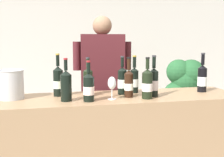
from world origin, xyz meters
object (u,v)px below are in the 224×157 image
(ice_bucket, at_px, (11,84))
(wine_bottle_4, at_px, (147,84))
(wine_bottle_9, at_px, (122,81))
(wine_bottle_10, at_px, (202,78))
(person_server, at_px, (103,101))
(potted_shrub, at_px, (183,96))
(wine_bottle_5, at_px, (89,87))
(wine_bottle_7, at_px, (66,85))
(wine_bottle_6, at_px, (154,82))
(wine_bottle_0, at_px, (88,82))
(wine_bottle_8, at_px, (58,81))
(wine_glass, at_px, (112,84))
(wine_bottle_3, at_px, (129,83))
(wine_bottle_2, at_px, (134,80))

(ice_bucket, bearing_deg, wine_bottle_4, -12.10)
(wine_bottle_9, xyz_separation_m, wine_bottle_10, (0.73, -0.04, 0.01))
(ice_bucket, distance_m, person_server, 1.05)
(wine_bottle_10, xyz_separation_m, potted_shrub, (0.35, 1.05, -0.38))
(wine_bottle_5, distance_m, wine_bottle_7, 0.17)
(wine_bottle_6, xyz_separation_m, ice_bucket, (-1.13, 0.15, -0.00))
(wine_bottle_0, bearing_deg, wine_bottle_8, 173.99)
(wine_bottle_6, bearing_deg, wine_bottle_10, 12.93)
(wine_bottle_7, bearing_deg, wine_bottle_9, 21.18)
(wine_bottle_7, relative_size, wine_bottle_8, 0.93)
(wine_bottle_7, distance_m, wine_glass, 0.35)
(wine_bottle_10, xyz_separation_m, ice_bucket, (-1.64, 0.03, -0.01))
(wine_bottle_10, relative_size, wine_glass, 1.96)
(wine_bottle_8, relative_size, person_server, 0.21)
(wine_bottle_0, bearing_deg, wine_bottle_9, -2.17)
(wine_bottle_7, bearing_deg, ice_bucket, 156.49)
(wine_bottle_4, height_order, wine_bottle_6, wine_bottle_6)
(wine_bottle_7, bearing_deg, wine_bottle_5, -14.88)
(wine_bottle_10, bearing_deg, potted_shrub, 71.46)
(wine_bottle_0, relative_size, wine_bottle_3, 0.98)
(wine_bottle_2, xyz_separation_m, wine_bottle_4, (0.02, -0.28, 0.00))
(wine_bottle_4, xyz_separation_m, wine_glass, (-0.28, 0.03, 0.00))
(wine_bottle_0, height_order, wine_glass, wine_bottle_0)
(wine_bottle_5, height_order, person_server, person_server)
(wine_bottle_6, distance_m, ice_bucket, 1.14)
(potted_shrub, bearing_deg, wine_bottle_8, -149.02)
(wine_bottle_4, height_order, ice_bucket, wine_bottle_4)
(wine_bottle_3, xyz_separation_m, potted_shrub, (1.07, 1.16, -0.37))
(person_server, bearing_deg, potted_shrub, 21.96)
(wine_bottle_2, height_order, wine_bottle_3, wine_bottle_2)
(wine_bottle_10, bearing_deg, wine_bottle_0, 177.09)
(wine_bottle_6, bearing_deg, wine_bottle_9, 145.02)
(wine_bottle_8, xyz_separation_m, wine_bottle_9, (0.54, -0.04, -0.01))
(wine_bottle_6, bearing_deg, wine_glass, -173.33)
(ice_bucket, relative_size, person_server, 0.14)
(potted_shrub, bearing_deg, wine_glass, -135.22)
(wine_bottle_8, xyz_separation_m, person_server, (0.47, 0.51, -0.29))
(wine_bottle_7, distance_m, wine_bottle_9, 0.52)
(wine_bottle_4, distance_m, wine_bottle_10, 0.62)
(wine_bottle_10, relative_size, person_server, 0.21)
(wine_bottle_0, xyz_separation_m, ice_bucket, (-0.61, -0.02, -0.00))
(wine_bottle_9, distance_m, person_server, 0.62)
(potted_shrub, bearing_deg, person_server, -158.04)
(wine_bottle_4, relative_size, wine_bottle_6, 0.97)
(wine_bottle_0, distance_m, wine_bottle_3, 0.35)
(wine_bottle_8, bearing_deg, wine_bottle_3, -17.80)
(wine_bottle_8, bearing_deg, wine_bottle_10, -3.51)
(wine_bottle_8, distance_m, wine_bottle_9, 0.54)
(wine_bottle_2, bearing_deg, wine_bottle_5, -147.81)
(wine_bottle_8, bearing_deg, wine_bottle_9, -3.91)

